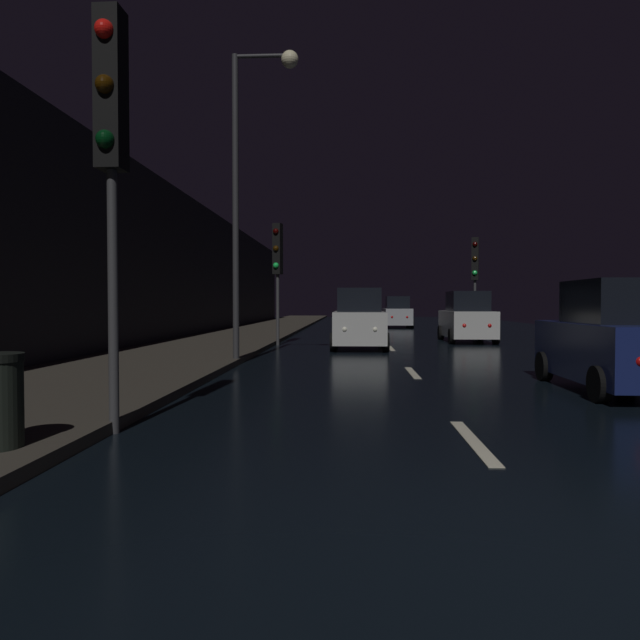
% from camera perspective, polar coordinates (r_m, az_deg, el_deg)
% --- Properties ---
extents(ground, '(25.29, 84.00, 0.02)m').
position_cam_1_polar(ground, '(28.38, 5.80, -1.61)').
color(ground, black).
extents(sidewalk_left, '(4.40, 84.00, 0.15)m').
position_cam_1_polar(sidewalk_left, '(28.79, -7.13, -1.40)').
color(sidewalk_left, '#38332B').
rests_on(sidewalk_left, ground).
extents(building_facade_left, '(0.80, 63.00, 6.40)m').
position_cam_1_polar(building_facade_left, '(26.01, -14.20, 5.13)').
color(building_facade_left, black).
rests_on(building_facade_left, ground).
extents(lane_centerline, '(0.16, 16.26, 0.01)m').
position_cam_1_polar(lane_centerline, '(13.89, 8.74, -4.90)').
color(lane_centerline, beige).
rests_on(lane_centerline, ground).
extents(traffic_light_near_left, '(0.31, 0.46, 5.06)m').
position_cam_1_polar(traffic_light_near_left, '(7.85, -19.39, 17.21)').
color(traffic_light_near_left, '#38383A').
rests_on(traffic_light_near_left, ground).
extents(traffic_light_far_right, '(0.38, 0.49, 4.52)m').
position_cam_1_polar(traffic_light_far_right, '(27.58, 14.61, 5.03)').
color(traffic_light_far_right, '#38383A').
rests_on(traffic_light_far_right, ground).
extents(traffic_light_far_left, '(0.38, 0.49, 4.57)m').
position_cam_1_polar(traffic_light_far_left, '(22.50, -4.09, 5.98)').
color(traffic_light_far_left, '#38383A').
rests_on(traffic_light_far_left, ground).
extents(streetlamp_overhead, '(1.70, 0.44, 7.97)m').
position_cam_1_polar(streetlamp_overhead, '(15.80, -6.52, 14.87)').
color(streetlamp_overhead, '#2D2D30').
rests_on(streetlamp_overhead, ground).
extents(car_approaching_headlights, '(1.93, 4.17, 2.10)m').
position_cam_1_polar(car_approaching_headlights, '(20.91, 3.75, -0.09)').
color(car_approaching_headlights, silver).
rests_on(car_approaching_headlights, ground).
extents(car_parked_right_near, '(1.82, 3.95, 1.99)m').
position_cam_1_polar(car_parked_right_near, '(11.91, 26.43, -1.75)').
color(car_parked_right_near, '#141E51').
rests_on(car_parked_right_near, ground).
extents(car_parked_right_far, '(1.89, 4.10, 2.06)m').
position_cam_1_polar(car_parked_right_far, '(25.08, 13.87, 0.11)').
color(car_parked_right_far, silver).
rests_on(car_parked_right_far, ground).
extents(car_distant_taillights, '(1.87, 4.04, 2.04)m').
position_cam_1_polar(car_distant_taillights, '(39.06, 7.39, 0.63)').
color(car_distant_taillights, '#A5A8AD').
rests_on(car_distant_taillights, ground).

